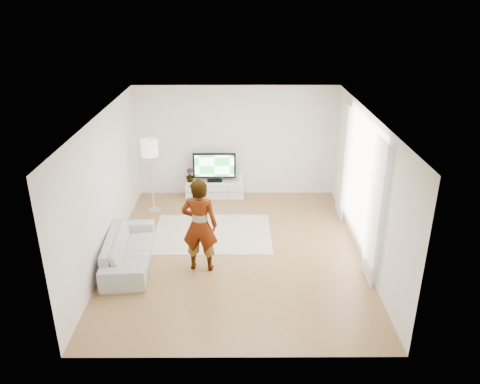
{
  "coord_description": "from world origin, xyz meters",
  "views": [
    {
      "loc": [
        0.05,
        -8.25,
        4.85
      ],
      "look_at": [
        0.09,
        0.4,
        1.14
      ],
      "focal_mm": 35.0,
      "sensor_mm": 36.0,
      "label": 1
    }
  ],
  "objects_px": {
    "player": "(200,225)",
    "floor_lamp": "(150,151)",
    "television": "(214,166)",
    "rug": "(213,233)",
    "sofa": "(129,249)",
    "media_console": "(215,189)"
  },
  "relations": [
    {
      "from": "sofa",
      "to": "rug",
      "type": "bearing_deg",
      "value": -56.82
    },
    {
      "from": "television",
      "to": "rug",
      "type": "height_order",
      "value": "television"
    },
    {
      "from": "player",
      "to": "sofa",
      "type": "xyz_separation_m",
      "value": [
        -1.4,
        0.2,
        -0.62
      ]
    },
    {
      "from": "television",
      "to": "player",
      "type": "distance_m",
      "value": 3.43
    },
    {
      "from": "rug",
      "to": "sofa",
      "type": "relative_size",
      "value": 1.22
    },
    {
      "from": "media_console",
      "to": "floor_lamp",
      "type": "distance_m",
      "value": 2.09
    },
    {
      "from": "media_console",
      "to": "rug",
      "type": "height_order",
      "value": "media_console"
    },
    {
      "from": "television",
      "to": "player",
      "type": "relative_size",
      "value": 0.59
    },
    {
      "from": "media_console",
      "to": "television",
      "type": "height_order",
      "value": "television"
    },
    {
      "from": "rug",
      "to": "sofa",
      "type": "distance_m",
      "value": 1.97
    },
    {
      "from": "media_console",
      "to": "television",
      "type": "xyz_separation_m",
      "value": [
        0.0,
        0.03,
        0.61
      ]
    },
    {
      "from": "media_console",
      "to": "rug",
      "type": "relative_size",
      "value": 0.58
    },
    {
      "from": "player",
      "to": "sofa",
      "type": "distance_m",
      "value": 1.54
    },
    {
      "from": "media_console",
      "to": "television",
      "type": "relative_size",
      "value": 1.37
    },
    {
      "from": "sofa",
      "to": "media_console",
      "type": "bearing_deg",
      "value": -29.71
    },
    {
      "from": "rug",
      "to": "player",
      "type": "distance_m",
      "value": 1.67
    },
    {
      "from": "television",
      "to": "media_console",
      "type": "bearing_deg",
      "value": -90.0
    },
    {
      "from": "player",
      "to": "floor_lamp",
      "type": "bearing_deg",
      "value": -57.0
    },
    {
      "from": "television",
      "to": "player",
      "type": "height_order",
      "value": "player"
    },
    {
      "from": "player",
      "to": "floor_lamp",
      "type": "height_order",
      "value": "player"
    },
    {
      "from": "television",
      "to": "player",
      "type": "bearing_deg",
      "value": -91.79
    },
    {
      "from": "floor_lamp",
      "to": "player",
      "type": "bearing_deg",
      "value": -62.92
    }
  ]
}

